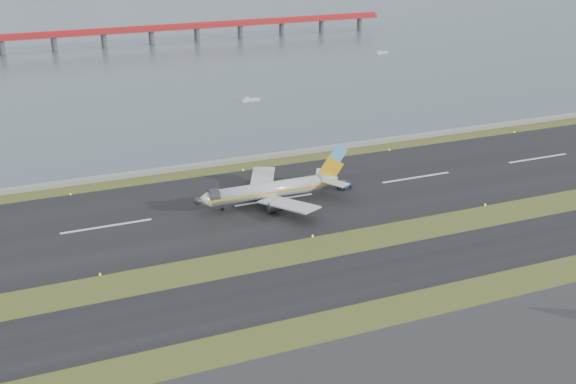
% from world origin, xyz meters
% --- Properties ---
extents(ground, '(1000.00, 1000.00, 0.00)m').
position_xyz_m(ground, '(0.00, 0.00, 0.00)').
color(ground, '#36491A').
rests_on(ground, ground).
extents(taxiway_strip, '(1000.00, 18.00, 0.10)m').
position_xyz_m(taxiway_strip, '(0.00, -12.00, 0.05)').
color(taxiway_strip, black).
rests_on(taxiway_strip, ground).
extents(runway_strip, '(1000.00, 45.00, 0.10)m').
position_xyz_m(runway_strip, '(0.00, 30.00, 0.05)').
color(runway_strip, black).
rests_on(runway_strip, ground).
extents(seawall, '(1000.00, 2.50, 1.00)m').
position_xyz_m(seawall, '(0.00, 60.00, 0.50)').
color(seawall, gray).
rests_on(seawall, ground).
extents(bay_water, '(1400.00, 800.00, 1.30)m').
position_xyz_m(bay_water, '(0.00, 460.00, 0.00)').
color(bay_water, '#495C69').
rests_on(bay_water, ground).
extents(red_pier, '(260.00, 5.00, 10.20)m').
position_xyz_m(red_pier, '(20.00, 250.00, 7.28)').
color(red_pier, red).
rests_on(red_pier, ground).
extents(airliner, '(38.52, 32.89, 12.80)m').
position_xyz_m(airliner, '(-1.06, 28.52, 3.46)').
color(airliner, silver).
rests_on(airliner, ground).
extents(pushback_tug, '(3.95, 3.01, 2.24)m').
position_xyz_m(pushback_tug, '(19.08, 30.31, 1.09)').
color(pushback_tug, '#16283E').
rests_on(pushback_tug, ground).
extents(workboat_near, '(7.06, 2.45, 1.70)m').
position_xyz_m(workboat_near, '(26.86, 121.46, 0.54)').
color(workboat_near, silver).
rests_on(workboat_near, ground).
extents(workboat_far, '(6.65, 2.78, 1.57)m').
position_xyz_m(workboat_far, '(116.19, 182.65, 0.50)').
color(workboat_far, silver).
rests_on(workboat_far, ground).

